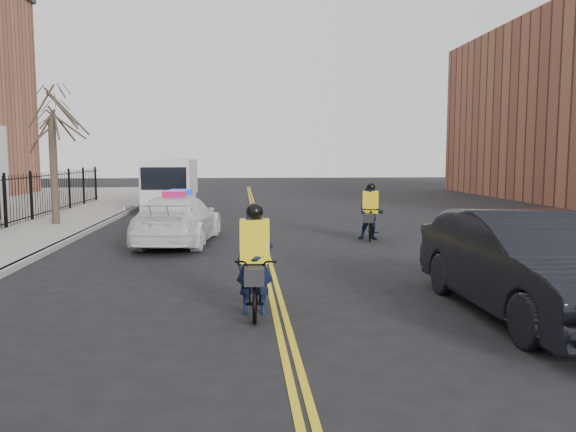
# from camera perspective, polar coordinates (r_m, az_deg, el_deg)

# --- Properties ---
(ground) EXTENTS (120.00, 120.00, 0.00)m
(ground) POSITION_cam_1_polar(r_m,az_deg,el_deg) (11.95, -1.62, -6.83)
(ground) COLOR black
(ground) RESTS_ON ground
(center_line_left) EXTENTS (0.10, 60.00, 0.01)m
(center_line_left) POSITION_cam_1_polar(r_m,az_deg,el_deg) (19.82, -3.14, -1.67)
(center_line_left) COLOR gold
(center_line_left) RESTS_ON ground
(center_line_right) EXTENTS (0.10, 60.00, 0.01)m
(center_line_right) POSITION_cam_1_polar(r_m,az_deg,el_deg) (19.82, -2.67, -1.66)
(center_line_right) COLOR gold
(center_line_right) RESTS_ON ground
(sidewalk) EXTENTS (3.00, 60.00, 0.15)m
(sidewalk) POSITION_cam_1_polar(r_m,az_deg,el_deg) (20.96, -23.87, -1.57)
(sidewalk) COLOR gray
(sidewalk) RESTS_ON ground
(curb) EXTENTS (0.20, 60.00, 0.15)m
(curb) POSITION_cam_1_polar(r_m,az_deg,el_deg) (20.52, -19.91, -1.57)
(curb) COLOR gray
(curb) RESTS_ON ground
(street_tree) EXTENTS (3.20, 3.20, 4.80)m
(street_tree) POSITION_cam_1_polar(r_m,az_deg,el_deg) (22.74, -22.84, 7.77)
(street_tree) COLOR #3A2D22
(street_tree) RESTS_ON sidewalk
(police_cruiser) EXTENTS (2.59, 5.29, 1.64)m
(police_cruiser) POSITION_cam_1_polar(r_m,az_deg,el_deg) (17.47, -11.11, -0.37)
(police_cruiser) COLOR white
(police_cruiser) RESTS_ON ground
(dark_sedan) EXTENTS (1.97, 5.37, 1.76)m
(dark_sedan) POSITION_cam_1_polar(r_m,az_deg,el_deg) (10.15, 23.15, -4.58)
(dark_sedan) COLOR black
(dark_sedan) RESTS_ON ground
(cargo_van) EXTENTS (2.43, 6.09, 2.54)m
(cargo_van) POSITION_cam_1_polar(r_m,az_deg,el_deg) (28.32, -11.79, 3.04)
(cargo_van) COLOR silver
(cargo_van) RESTS_ON ground
(cyclist_near) EXTENTS (0.75, 1.95, 1.89)m
(cyclist_near) POSITION_cam_1_polar(r_m,az_deg,el_deg) (9.59, -3.37, -6.04)
(cyclist_near) COLOR black
(cyclist_near) RESTS_ON ground
(cyclist_far) EXTENTS (1.04, 1.89, 1.84)m
(cyclist_far) POSITION_cam_1_polar(r_m,az_deg,el_deg) (18.21, 8.37, -0.12)
(cyclist_far) COLOR black
(cyclist_far) RESTS_ON ground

